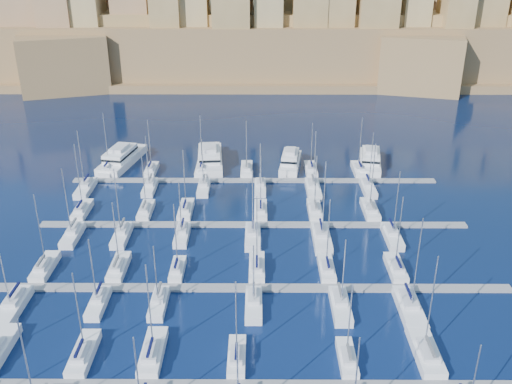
{
  "coord_description": "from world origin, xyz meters",
  "views": [
    {
      "loc": [
        0.96,
        -89.56,
        52.68
      ],
      "look_at": [
        0.55,
        6.0,
        9.1
      ],
      "focal_mm": 40.0,
      "sensor_mm": 36.0,
      "label": 1
    }
  ],
  "objects_px": {
    "motor_yacht_b": "(210,157)",
    "motor_yacht_c": "(290,161)",
    "sailboat_2": "(153,353)",
    "motor_yacht_d": "(370,160)",
    "sailboat_4": "(347,358)",
    "motor_yacht_a": "(121,158)"
  },
  "relations": [
    {
      "from": "motor_yacht_a",
      "to": "motor_yacht_b",
      "type": "bearing_deg",
      "value": 0.48
    },
    {
      "from": "motor_yacht_a",
      "to": "motor_yacht_c",
      "type": "height_order",
      "value": "same"
    },
    {
      "from": "motor_yacht_b",
      "to": "sailboat_4",
      "type": "bearing_deg",
      "value": -71.62
    },
    {
      "from": "motor_yacht_c",
      "to": "motor_yacht_d",
      "type": "bearing_deg",
      "value": 2.55
    },
    {
      "from": "sailboat_2",
      "to": "motor_yacht_a",
      "type": "distance_m",
      "value": 73.77
    },
    {
      "from": "motor_yacht_b",
      "to": "motor_yacht_c",
      "type": "distance_m",
      "value": 20.06
    },
    {
      "from": "motor_yacht_c",
      "to": "motor_yacht_d",
      "type": "distance_m",
      "value": 19.75
    },
    {
      "from": "motor_yacht_a",
      "to": "motor_yacht_b",
      "type": "xyz_separation_m",
      "value": [
        22.01,
        0.18,
        0.0
      ]
    },
    {
      "from": "sailboat_2",
      "to": "motor_yacht_c",
      "type": "xyz_separation_m",
      "value": [
        22.15,
        68.8,
        0.97
      ]
    },
    {
      "from": "sailboat_4",
      "to": "motor_yacht_d",
      "type": "xyz_separation_m",
      "value": [
        15.63,
        70.66,
        1.0
      ]
    },
    {
      "from": "sailboat_2",
      "to": "sailboat_4",
      "type": "xyz_separation_m",
      "value": [
        26.24,
        -0.98,
        -0.03
      ]
    },
    {
      "from": "motor_yacht_d",
      "to": "motor_yacht_a",
      "type": "bearing_deg",
      "value": 178.71
    },
    {
      "from": "motor_yacht_b",
      "to": "motor_yacht_c",
      "type": "bearing_deg",
      "value": -7.03
    },
    {
      "from": "motor_yacht_d",
      "to": "sailboat_2",
      "type": "bearing_deg",
      "value": -121.01
    },
    {
      "from": "sailboat_4",
      "to": "motor_yacht_c",
      "type": "bearing_deg",
      "value": 93.36
    },
    {
      "from": "motor_yacht_a",
      "to": "motor_yacht_c",
      "type": "xyz_separation_m",
      "value": [
        41.92,
        -2.27,
        -0.0
      ]
    },
    {
      "from": "motor_yacht_a",
      "to": "motor_yacht_d",
      "type": "bearing_deg",
      "value": -1.29
    },
    {
      "from": "sailboat_4",
      "to": "motor_yacht_b",
      "type": "height_order",
      "value": "sailboat_4"
    },
    {
      "from": "sailboat_2",
      "to": "motor_yacht_b",
      "type": "distance_m",
      "value": 71.29
    },
    {
      "from": "sailboat_4",
      "to": "motor_yacht_a",
      "type": "relative_size",
      "value": 0.63
    },
    {
      "from": "sailboat_2",
      "to": "motor_yacht_d",
      "type": "xyz_separation_m",
      "value": [
        41.88,
        69.68,
        0.97
      ]
    },
    {
      "from": "sailboat_2",
      "to": "motor_yacht_b",
      "type": "bearing_deg",
      "value": 88.2
    }
  ]
}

